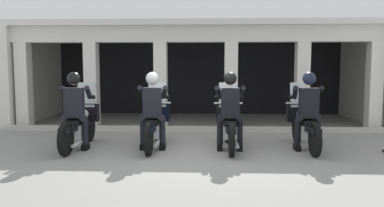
{
  "coord_description": "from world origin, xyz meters",
  "views": [
    {
      "loc": [
        0.33,
        -7.35,
        1.66
      ],
      "look_at": [
        0.0,
        0.55,
        0.91
      ],
      "focal_mm": 34.8,
      "sensor_mm": 36.0,
      "label": 1
    }
  ],
  "objects_px": {
    "police_officer_center_left": "(153,104)",
    "motorcycle_center_right": "(229,124)",
    "motorcycle_far_left": "(80,123)",
    "police_officer_far_left": "(75,104)",
    "police_officer_center_right": "(230,104)",
    "motorcycle_far_right": "(304,124)",
    "motorcycle_center_left": "(155,123)",
    "police_officer_far_right": "(308,104)"
  },
  "relations": [
    {
      "from": "police_officer_center_right",
      "to": "police_officer_far_right",
      "type": "relative_size",
      "value": 1.0
    },
    {
      "from": "motorcycle_center_left",
      "to": "police_officer_center_left",
      "type": "bearing_deg",
      "value": -109.59
    },
    {
      "from": "police_officer_center_right",
      "to": "police_officer_far_right",
      "type": "xyz_separation_m",
      "value": [
        1.57,
        0.06,
        0.0
      ]
    },
    {
      "from": "police_officer_center_right",
      "to": "police_officer_far_right",
      "type": "bearing_deg",
      "value": -19.2
    },
    {
      "from": "police_officer_center_right",
      "to": "motorcycle_far_right",
      "type": "relative_size",
      "value": 0.78
    },
    {
      "from": "motorcycle_far_left",
      "to": "motorcycle_far_right",
      "type": "bearing_deg",
      "value": -15.21
    },
    {
      "from": "motorcycle_far_right",
      "to": "motorcycle_center_right",
      "type": "bearing_deg",
      "value": 160.12
    },
    {
      "from": "motorcycle_far_left",
      "to": "police_officer_center_left",
      "type": "xyz_separation_m",
      "value": [
        1.57,
        -0.19,
        0.44
      ]
    },
    {
      "from": "motorcycle_center_right",
      "to": "police_officer_center_right",
      "type": "bearing_deg",
      "value": -111.69
    },
    {
      "from": "motorcycle_center_left",
      "to": "motorcycle_far_right",
      "type": "relative_size",
      "value": 1.0
    },
    {
      "from": "motorcycle_center_left",
      "to": "police_officer_center_right",
      "type": "relative_size",
      "value": 1.29
    },
    {
      "from": "police_officer_far_left",
      "to": "police_officer_center_right",
      "type": "relative_size",
      "value": 1.0
    },
    {
      "from": "motorcycle_center_right",
      "to": "police_officer_center_right",
      "type": "xyz_separation_m",
      "value": [
        -0.0,
        -0.28,
        0.44
      ]
    },
    {
      "from": "police_officer_center_left",
      "to": "motorcycle_center_right",
      "type": "distance_m",
      "value": 1.65
    },
    {
      "from": "motorcycle_far_right",
      "to": "police_officer_far_right",
      "type": "height_order",
      "value": "police_officer_far_right"
    },
    {
      "from": "motorcycle_center_right",
      "to": "motorcycle_far_right",
      "type": "bearing_deg",
      "value": -19.2
    },
    {
      "from": "motorcycle_far_left",
      "to": "motorcycle_far_right",
      "type": "relative_size",
      "value": 1.0
    },
    {
      "from": "motorcycle_far_right",
      "to": "police_officer_far_right",
      "type": "distance_m",
      "value": 0.52
    },
    {
      "from": "motorcycle_far_left",
      "to": "police_officer_far_right",
      "type": "relative_size",
      "value": 1.29
    },
    {
      "from": "motorcycle_far_left",
      "to": "motorcycle_far_right",
      "type": "xyz_separation_m",
      "value": [
        4.7,
        0.14,
        0.0
      ]
    },
    {
      "from": "motorcycle_far_right",
      "to": "police_officer_far_left",
      "type": "bearing_deg",
      "value": 163.0
    },
    {
      "from": "motorcycle_far_right",
      "to": "police_officer_far_right",
      "type": "relative_size",
      "value": 1.29
    },
    {
      "from": "motorcycle_center_right",
      "to": "motorcycle_far_right",
      "type": "height_order",
      "value": "same"
    },
    {
      "from": "motorcycle_center_right",
      "to": "police_officer_far_right",
      "type": "relative_size",
      "value": 1.29
    },
    {
      "from": "police_officer_center_left",
      "to": "motorcycle_far_right",
      "type": "relative_size",
      "value": 0.78
    },
    {
      "from": "motorcycle_far_left",
      "to": "police_officer_center_left",
      "type": "distance_m",
      "value": 1.64
    },
    {
      "from": "motorcycle_far_left",
      "to": "police_officer_far_left",
      "type": "distance_m",
      "value": 0.52
    },
    {
      "from": "police_officer_center_left",
      "to": "motorcycle_center_right",
      "type": "height_order",
      "value": "police_officer_center_left"
    },
    {
      "from": "motorcycle_far_left",
      "to": "police_officer_far_left",
      "type": "height_order",
      "value": "police_officer_far_left"
    },
    {
      "from": "police_officer_center_left",
      "to": "police_officer_far_right",
      "type": "relative_size",
      "value": 1.0
    },
    {
      "from": "motorcycle_far_left",
      "to": "police_officer_far_left",
      "type": "bearing_deg",
      "value": -107.13
    },
    {
      "from": "motorcycle_far_left",
      "to": "motorcycle_far_right",
      "type": "height_order",
      "value": "same"
    },
    {
      "from": "motorcycle_far_right",
      "to": "motorcycle_center_left",
      "type": "bearing_deg",
      "value": 158.63
    },
    {
      "from": "motorcycle_far_right",
      "to": "police_officer_center_right",
      "type": "bearing_deg",
      "value": 170.28
    },
    {
      "from": "motorcycle_far_left",
      "to": "motorcycle_center_right",
      "type": "bearing_deg",
      "value": -15.49
    },
    {
      "from": "police_officer_far_left",
      "to": "motorcycle_center_right",
      "type": "relative_size",
      "value": 0.78
    },
    {
      "from": "police_officer_far_right",
      "to": "motorcycle_center_right",
      "type": "bearing_deg",
      "value": 149.8
    },
    {
      "from": "police_officer_center_left",
      "to": "police_officer_center_right",
      "type": "xyz_separation_m",
      "value": [
        1.57,
        -0.02,
        0.0
      ]
    },
    {
      "from": "motorcycle_center_left",
      "to": "police_officer_far_right",
      "type": "relative_size",
      "value": 1.29
    },
    {
      "from": "motorcycle_far_left",
      "to": "motorcycle_center_right",
      "type": "xyz_separation_m",
      "value": [
        3.13,
        0.08,
        0.0
      ]
    },
    {
      "from": "motorcycle_far_right",
      "to": "motorcycle_far_left",
      "type": "bearing_deg",
      "value": 159.56
    },
    {
      "from": "motorcycle_center_right",
      "to": "police_officer_far_right",
      "type": "height_order",
      "value": "police_officer_far_right"
    }
  ]
}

